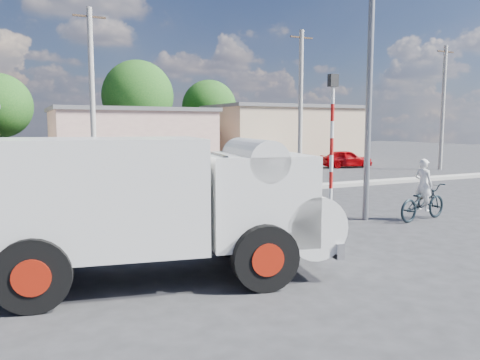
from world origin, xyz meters
name	(u,v)px	position (x,y,z in m)	size (l,w,h in m)	color
ground_plane	(261,244)	(0.00, 0.00, 0.00)	(120.00, 120.00, 0.00)	#28272A
median	(164,197)	(0.00, 8.00, 0.08)	(40.00, 0.80, 0.16)	#99968E
truck	(162,201)	(-2.87, -1.43, 1.46)	(6.72, 3.54, 2.64)	black
bicycle	(423,202)	(5.82, 0.40, 0.56)	(0.74, 2.12, 1.11)	black
cyclist	(423,195)	(5.82, 0.40, 0.79)	(0.58, 0.38, 1.58)	white
car_cream	(263,159)	(9.65, 17.39, 0.66)	(1.40, 4.02, 1.32)	beige
car_red	(346,159)	(15.47, 16.01, 0.61)	(1.44, 3.58, 1.22)	#A70206
traffic_pole	(332,135)	(3.20, 1.50, 2.59)	(0.28, 0.18, 4.36)	red
streetlight	(366,54)	(4.14, 1.20, 4.96)	(2.34, 0.22, 9.00)	slate
building_row	(118,137)	(1.10, 22.00, 2.13)	(37.80, 7.30, 4.44)	beige
tree_row	(54,100)	(-2.27, 28.62, 4.83)	(34.13, 7.32, 8.10)	#38281E
utility_poles	(202,101)	(3.25, 12.00, 4.07)	(35.40, 0.24, 8.00)	#99968E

